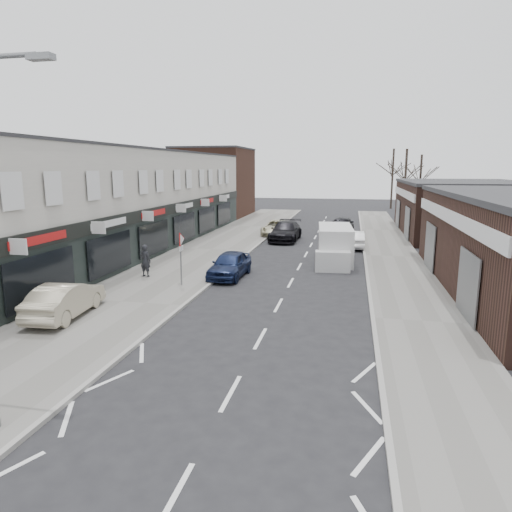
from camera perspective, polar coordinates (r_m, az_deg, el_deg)
The scene contains 18 objects.
ground at distance 10.94m, azimuth -6.07°, elevation -21.45°, with size 160.00×160.00×0.00m, color black.
pavement_left at distance 32.77m, azimuth -5.56°, elevation 0.76°, with size 5.50×64.00×0.12m, color slate.
pavement_right at distance 31.43m, azimuth 16.75°, elevation -0.10°, with size 3.50×64.00×0.12m, color slate.
shop_terrace_left at distance 32.77m, azimuth -18.42°, elevation 6.40°, with size 8.00×41.00×7.10m, color beige.
brick_block_far at distance 56.25m, azimuth -5.23°, elevation 9.06°, with size 8.00×10.00×8.00m, color #47291E.
right_unit_far at distance 43.97m, azimuth 24.46°, elevation 5.31°, with size 10.00×16.00×4.50m, color #361F18.
tree_far_a at distance 57.38m, azimuth 17.89°, elevation 4.61°, with size 3.60×3.60×8.00m, color #382D26, non-canonical shape.
tree_far_b at distance 63.61m, azimuth 19.59°, elevation 5.09°, with size 3.60×3.60×7.50m, color #382D26, non-canonical shape.
tree_far_c at distance 69.23m, azimuth 16.48°, elevation 5.70°, with size 3.60×3.60×8.50m, color #382D26, non-canonical shape.
warning_sign at distance 22.58m, azimuth -9.35°, elevation 1.53°, with size 0.12×0.80×2.70m.
white_van at distance 28.94m, azimuth 9.81°, elevation 1.30°, with size 2.40×5.91×2.25m.
sedan_on_pavement at distance 19.35m, azimuth -22.75°, elevation -5.04°, with size 1.44×4.12×1.36m, color #B4AA90.
pedestrian at distance 24.99m, azimuth -13.66°, elevation -0.56°, with size 0.63×0.41×1.73m, color black.
parked_car_left_a at distance 24.71m, azimuth -3.30°, elevation -1.07°, with size 1.65×4.11×1.40m, color #151F42.
parked_car_left_b at distance 37.16m, azimuth 3.71°, elevation 3.11°, with size 2.16×5.32×1.54m, color black.
parked_car_left_c at distance 39.96m, azimuth 2.61°, elevation 3.53°, with size 2.22×4.81×1.34m, color #BBB596.
parked_car_right_a at distance 34.48m, azimuth 12.15°, elevation 2.05°, with size 1.35×3.88×1.28m, color white.
parked_car_right_b at distance 41.67m, azimuth 10.75°, elevation 3.84°, with size 1.89×4.70×1.60m, color black.
Camera 1 is at (2.94, -8.76, 5.86)m, focal length 32.00 mm.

